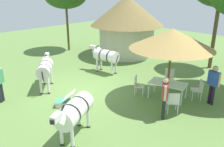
% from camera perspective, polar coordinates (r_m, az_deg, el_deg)
% --- Properties ---
extents(ground_plane, '(36.00, 36.00, 0.00)m').
position_cam_1_polar(ground_plane, '(11.32, -6.70, -4.31)').
color(ground_plane, '#5F8240').
extents(thatched_hut, '(5.09, 5.09, 4.12)m').
position_cam_1_polar(thatched_hut, '(16.84, 3.60, 12.32)').
color(thatched_hut, beige).
rests_on(thatched_hut, ground_plane).
extents(shade_umbrella, '(3.49, 3.49, 3.10)m').
position_cam_1_polar(shade_umbrella, '(10.02, 14.26, 8.13)').
color(shade_umbrella, brown).
rests_on(shade_umbrella, ground_plane).
extents(patio_dining_table, '(1.74, 1.24, 0.74)m').
position_cam_1_polar(patio_dining_table, '(10.61, 13.32, -2.57)').
color(patio_dining_table, silver).
rests_on(patio_dining_table, ground_plane).
extents(patio_chair_west_end, '(0.59, 0.58, 0.90)m').
position_cam_1_polar(patio_chair_west_end, '(11.89, 13.65, -0.79)').
color(patio_chair_west_end, silver).
rests_on(patio_chair_west_end, ground_plane).
extents(patio_chair_east_end, '(0.58, 0.59, 0.90)m').
position_cam_1_polar(patio_chair_east_end, '(10.79, 6.26, -2.53)').
color(patio_chair_east_end, silver).
rests_on(patio_chair_east_end, ground_plane).
extents(patio_chair_near_hut, '(0.61, 0.61, 0.90)m').
position_cam_1_polar(patio_chair_near_hut, '(9.49, 14.52, -6.47)').
color(patio_chair_near_hut, white).
rests_on(patio_chair_near_hut, ground_plane).
extents(patio_chair_near_lawn, '(0.60, 0.61, 0.90)m').
position_cam_1_polar(patio_chair_near_lawn, '(10.94, 20.14, -3.41)').
color(patio_chair_near_lawn, silver).
rests_on(patio_chair_near_lawn, ground_plane).
extents(guest_beside_umbrella, '(0.59, 0.34, 1.70)m').
position_cam_1_polar(guest_beside_umbrella, '(10.54, 23.28, -1.78)').
color(guest_beside_umbrella, black).
rests_on(guest_beside_umbrella, ground_plane).
extents(guest_behind_table, '(0.42, 0.51, 1.67)m').
position_cam_1_polar(guest_behind_table, '(8.85, 12.62, -4.88)').
color(guest_behind_table, black).
rests_on(guest_behind_table, ground_plane).
extents(striped_lounge_chair, '(0.94, 0.91, 0.67)m').
position_cam_1_polar(striped_lounge_chair, '(10.05, -11.21, -6.27)').
color(striped_lounge_chair, '#3A9170').
rests_on(striped_lounge_chair, ground_plane).
extents(zebra_nearest_camera, '(2.09, 0.84, 1.53)m').
position_cam_1_polar(zebra_nearest_camera, '(13.40, -1.60, 4.30)').
color(zebra_nearest_camera, silver).
rests_on(zebra_nearest_camera, ground_plane).
extents(zebra_by_umbrella, '(1.29, 2.05, 1.48)m').
position_cam_1_polar(zebra_by_umbrella, '(7.73, -9.19, -9.02)').
color(zebra_by_umbrella, silver).
rests_on(zebra_by_umbrella, ground_plane).
extents(zebra_toward_hut, '(1.88, 1.56, 1.57)m').
position_cam_1_polar(zebra_toward_hut, '(11.66, -15.84, 1.22)').
color(zebra_toward_hut, silver).
rests_on(zebra_toward_hut, ground_plane).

